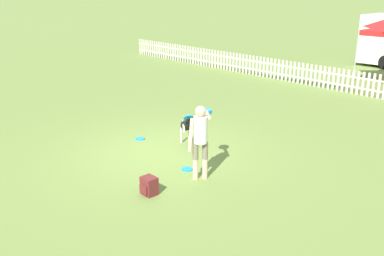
% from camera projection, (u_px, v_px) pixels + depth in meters
% --- Properties ---
extents(ground_plane, '(240.00, 240.00, 0.00)m').
position_uv_depth(ground_plane, '(163.00, 153.00, 10.32)').
color(ground_plane, olive).
extents(handler_person, '(0.73, 1.00, 1.57)m').
position_uv_depth(handler_person, '(201.00, 133.00, 8.70)').
color(handler_person, beige).
rests_on(handler_person, ground_plane).
extents(leaping_dog, '(0.87, 0.66, 0.94)m').
position_uv_depth(leaping_dog, '(187.00, 125.00, 10.62)').
color(leaping_dog, black).
rests_on(leaping_dog, ground_plane).
extents(frisbee_near_handler, '(0.25, 0.25, 0.02)m').
position_uv_depth(frisbee_near_handler, '(140.00, 139.00, 11.24)').
color(frisbee_near_handler, '#1E8CD8').
rests_on(frisbee_near_handler, ground_plane).
extents(frisbee_near_dog, '(0.25, 0.25, 0.02)m').
position_uv_depth(frisbee_near_dog, '(187.00, 169.00, 9.38)').
color(frisbee_near_dog, '#1E8CD8').
rests_on(frisbee_near_dog, ground_plane).
extents(backpack_on_grass, '(0.29, 0.28, 0.36)m').
position_uv_depth(backpack_on_grass, '(149.00, 186.00, 8.23)').
color(backpack_on_grass, maroon).
rests_on(backpack_on_grass, ground_plane).
extents(picket_fence, '(26.17, 0.04, 0.87)m').
position_uv_depth(picket_fence, '(348.00, 81.00, 15.96)').
color(picket_fence, beige).
rests_on(picket_fence, ground_plane).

